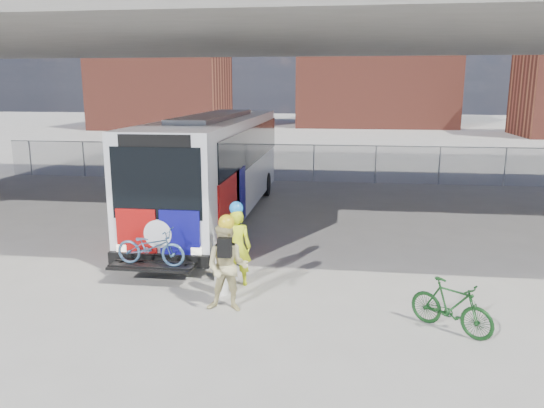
% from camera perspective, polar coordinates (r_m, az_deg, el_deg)
% --- Properties ---
extents(ground, '(160.00, 160.00, 0.00)m').
position_cam_1_polar(ground, '(14.88, -2.06, -5.52)').
color(ground, '#9E9991').
rests_on(ground, ground).
extents(bus, '(2.67, 12.92, 3.69)m').
position_cam_1_polar(bus, '(18.71, -6.07, 4.78)').
color(bus, silver).
rests_on(bus, ground).
extents(overpass, '(40.00, 16.00, 7.95)m').
position_cam_1_polar(overpass, '(18.21, -0.00, 18.63)').
color(overpass, '#605E59').
rests_on(overpass, ground).
extents(chainlink_fence, '(30.00, 0.06, 30.00)m').
position_cam_1_polar(chainlink_fence, '(26.24, 2.34, 5.53)').
color(chainlink_fence, gray).
rests_on(chainlink_fence, ground).
extents(brick_buildings, '(54.00, 22.00, 12.00)m').
position_cam_1_polar(brick_buildings, '(62.18, 6.74, 13.16)').
color(brick_buildings, brown).
rests_on(brick_buildings, ground).
extents(smokestack, '(2.20, 2.20, 25.00)m').
position_cam_1_polar(smokestack, '(70.35, 18.03, 18.36)').
color(smokestack, brown).
rests_on(smokestack, ground).
extents(bollard, '(0.31, 0.31, 1.18)m').
position_cam_1_polar(bollard, '(12.04, -5.51, -6.82)').
color(bollard, silver).
rests_on(bollard, ground).
extents(cyclist_hivis, '(0.72, 0.52, 2.02)m').
position_cam_1_polar(cyclist_hivis, '(12.47, -3.80, -4.43)').
color(cyclist_hivis, '#CDE117').
rests_on(cyclist_hivis, ground).
extents(cyclist_tan, '(0.92, 0.72, 2.07)m').
position_cam_1_polar(cyclist_tan, '(11.06, -4.84, -6.67)').
color(cyclist_tan, '#CFC284').
rests_on(cyclist_tan, ground).
extents(bike_parked, '(1.63, 1.42, 1.02)m').
position_cam_1_polar(bike_parked, '(10.83, 18.73, -10.37)').
color(bike_parked, '#133C17').
rests_on(bike_parked, ground).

